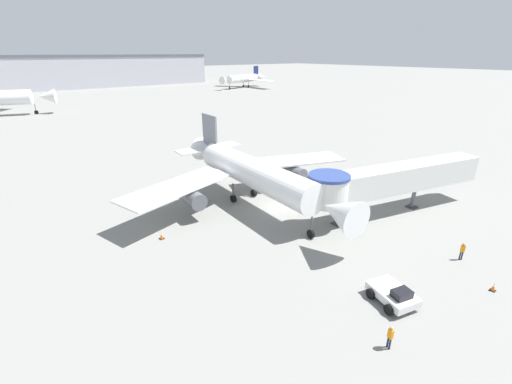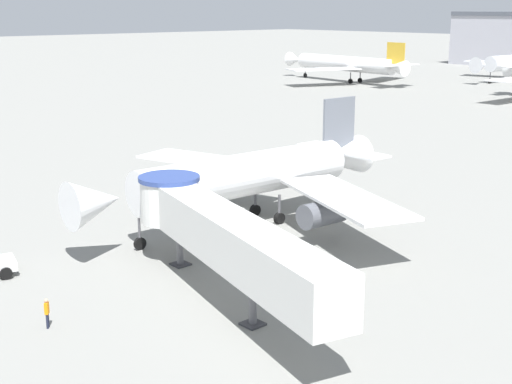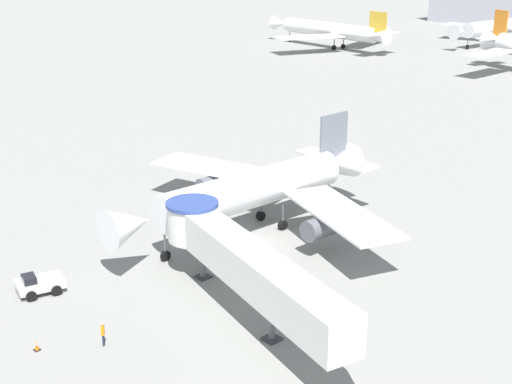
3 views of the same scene
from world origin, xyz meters
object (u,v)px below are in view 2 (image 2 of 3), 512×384
at_px(traffic_cone_port_wing, 153,193).
at_px(background_jet_gold_tail, 348,64).
at_px(jet_bridge, 217,231).
at_px(ground_crew_wing_walker, 47,311).
at_px(main_airplane, 251,175).

distance_m(traffic_cone_port_wing, background_jet_gold_tail, 108.62).
bearing_deg(background_jet_gold_tail, jet_bridge, 41.93).
xyz_separation_m(ground_crew_wing_walker, background_jet_gold_tail, (-75.82, 112.02, 3.25)).
xyz_separation_m(traffic_cone_port_wing, ground_crew_wing_walker, (18.95, -19.57, 0.61)).
bearing_deg(jet_bridge, background_jet_gold_tail, 141.93).
bearing_deg(background_jet_gold_tail, traffic_cone_port_wing, 36.09).
relative_size(traffic_cone_port_wing, background_jet_gold_tail, 0.02).
height_order(jet_bridge, traffic_cone_port_wing, jet_bridge).
distance_m(ground_crew_wing_walker, background_jet_gold_tail, 135.31).
relative_size(traffic_cone_port_wing, ground_crew_wing_walker, 0.45).
relative_size(main_airplane, traffic_cone_port_wing, 40.64).
bearing_deg(jet_bridge, main_airplane, 145.18).
bearing_deg(traffic_cone_port_wing, jet_bridge, -25.03).
xyz_separation_m(main_airplane, traffic_cone_port_wing, (-11.92, -1.21, -3.55)).
bearing_deg(main_airplane, ground_crew_wing_walker, -68.61).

